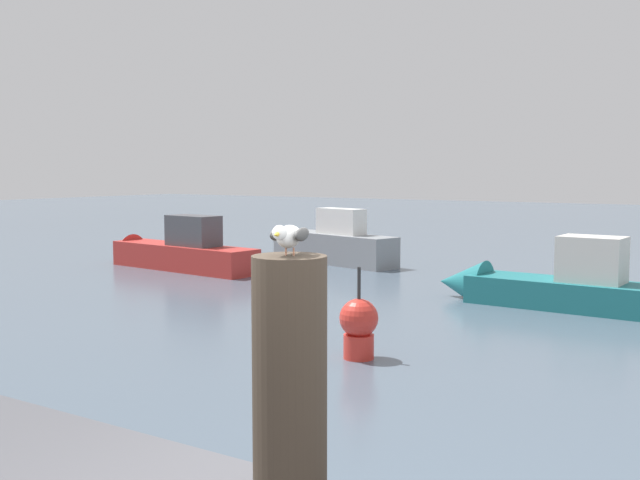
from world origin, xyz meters
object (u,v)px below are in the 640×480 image
object	(u,v)px
boat_red	(174,251)
seagull	(289,236)
boat_teal	(541,285)
boat_grey	(327,244)
channel_buoy	(359,326)
mooring_post	(290,381)

from	to	relation	value
boat_red	seagull	bearing A→B (deg)	-44.34
boat_teal	boat_red	xyz separation A→B (m)	(-10.16, 0.19, 0.05)
boat_teal	boat_red	distance (m)	10.17
boat_grey	boat_teal	bearing A→B (deg)	-26.42
channel_buoy	boat_teal	bearing A→B (deg)	80.54
seagull	boat_grey	size ratio (longest dim) A/B	0.08
seagull	boat_red	world-z (taller)	seagull
mooring_post	channel_buoy	world-z (taller)	mooring_post
channel_buoy	seagull	bearing A→B (deg)	-62.45
boat_red	boat_grey	xyz separation A→B (m)	(2.76, 3.49, 0.07)
mooring_post	seagull	bearing A→B (deg)	-72.17
seagull	channel_buoy	bearing A→B (deg)	117.55
boat_grey	channel_buoy	world-z (taller)	boat_grey
mooring_post	seagull	size ratio (longest dim) A/B	2.93
boat_red	boat_grey	distance (m)	4.45
boat_grey	boat_red	bearing A→B (deg)	-128.36
mooring_post	boat_grey	distance (m)	18.67
mooring_post	boat_grey	size ratio (longest dim) A/B	0.22
boat_teal	boat_red	size ratio (longest dim) A/B	0.81
mooring_post	boat_red	bearing A→B (deg)	135.67
boat_teal	boat_grey	xyz separation A→B (m)	(-7.41, 3.68, 0.12)
mooring_post	seagull	world-z (taller)	seagull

